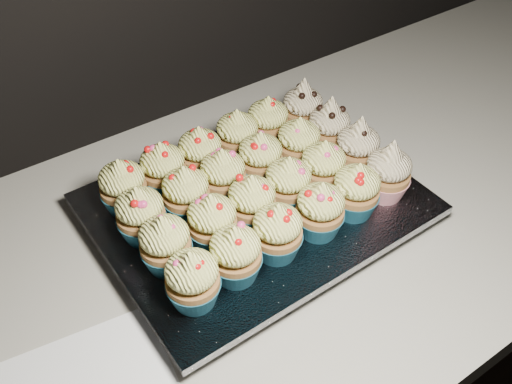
% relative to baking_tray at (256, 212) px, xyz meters
% --- Properties ---
extents(worktop, '(2.44, 0.64, 0.04)m').
position_rel_baking_tray_xyz_m(worktop, '(-0.08, -0.01, -0.03)').
color(worktop, beige).
rests_on(worktop, cabinet).
extents(baking_tray, '(0.39, 0.30, 0.02)m').
position_rel_baking_tray_xyz_m(baking_tray, '(0.00, 0.00, 0.00)').
color(baking_tray, black).
rests_on(baking_tray, worktop).
extents(foil_lining, '(0.43, 0.33, 0.01)m').
position_rel_baking_tray_xyz_m(foil_lining, '(-0.00, 0.00, 0.02)').
color(foil_lining, silver).
rests_on(foil_lining, baking_tray).
extents(cupcake_0, '(0.06, 0.06, 0.08)m').
position_rel_baking_tray_xyz_m(cupcake_0, '(-0.15, -0.10, 0.06)').
color(cupcake_0, '#185971').
rests_on(cupcake_0, foil_lining).
extents(cupcake_1, '(0.06, 0.06, 0.08)m').
position_rel_baking_tray_xyz_m(cupcake_1, '(-0.09, -0.09, 0.06)').
color(cupcake_1, '#185971').
rests_on(cupcake_1, foil_lining).
extents(cupcake_2, '(0.06, 0.06, 0.08)m').
position_rel_baking_tray_xyz_m(cupcake_2, '(-0.03, -0.09, 0.06)').
color(cupcake_2, '#185971').
rests_on(cupcake_2, foil_lining).
extents(cupcake_3, '(0.06, 0.06, 0.08)m').
position_rel_baking_tray_xyz_m(cupcake_3, '(0.03, -0.09, 0.06)').
color(cupcake_3, '#185971').
rests_on(cupcake_3, foil_lining).
extents(cupcake_4, '(0.06, 0.06, 0.08)m').
position_rel_baking_tray_xyz_m(cupcake_4, '(0.10, -0.09, 0.06)').
color(cupcake_4, '#185971').
rests_on(cupcake_4, foil_lining).
extents(cupcake_5, '(0.06, 0.06, 0.10)m').
position_rel_baking_tray_xyz_m(cupcake_5, '(0.15, -0.09, 0.06)').
color(cupcake_5, red).
rests_on(cupcake_5, foil_lining).
extents(cupcake_6, '(0.06, 0.06, 0.08)m').
position_rel_baking_tray_xyz_m(cupcake_6, '(-0.15, -0.03, 0.06)').
color(cupcake_6, '#185971').
rests_on(cupcake_6, foil_lining).
extents(cupcake_7, '(0.06, 0.06, 0.08)m').
position_rel_baking_tray_xyz_m(cupcake_7, '(-0.09, -0.03, 0.06)').
color(cupcake_7, '#185971').
rests_on(cupcake_7, foil_lining).
extents(cupcake_8, '(0.06, 0.06, 0.08)m').
position_rel_baking_tray_xyz_m(cupcake_8, '(-0.03, -0.03, 0.06)').
color(cupcake_8, '#185971').
rests_on(cupcake_8, foil_lining).
extents(cupcake_9, '(0.06, 0.06, 0.08)m').
position_rel_baking_tray_xyz_m(cupcake_9, '(0.03, -0.03, 0.06)').
color(cupcake_9, '#185971').
rests_on(cupcake_9, foil_lining).
extents(cupcake_10, '(0.06, 0.06, 0.08)m').
position_rel_baking_tray_xyz_m(cupcake_10, '(0.09, -0.03, 0.06)').
color(cupcake_10, '#185971').
rests_on(cupcake_10, foil_lining).
extents(cupcake_11, '(0.06, 0.06, 0.10)m').
position_rel_baking_tray_xyz_m(cupcake_11, '(0.15, -0.03, 0.06)').
color(cupcake_11, red).
rests_on(cupcake_11, foil_lining).
extents(cupcake_12, '(0.06, 0.06, 0.08)m').
position_rel_baking_tray_xyz_m(cupcake_12, '(-0.15, 0.03, 0.06)').
color(cupcake_12, '#185971').
rests_on(cupcake_12, foil_lining).
extents(cupcake_13, '(0.06, 0.06, 0.08)m').
position_rel_baking_tray_xyz_m(cupcake_13, '(-0.09, 0.03, 0.06)').
color(cupcake_13, '#185971').
rests_on(cupcake_13, foil_lining).
extents(cupcake_14, '(0.06, 0.06, 0.08)m').
position_rel_baking_tray_xyz_m(cupcake_14, '(-0.03, 0.03, 0.06)').
color(cupcake_14, '#185971').
rests_on(cupcake_14, foil_lining).
extents(cupcake_15, '(0.06, 0.06, 0.08)m').
position_rel_baking_tray_xyz_m(cupcake_15, '(0.03, 0.03, 0.06)').
color(cupcake_15, '#185971').
rests_on(cupcake_15, foil_lining).
extents(cupcake_16, '(0.06, 0.06, 0.08)m').
position_rel_baking_tray_xyz_m(cupcake_16, '(0.09, 0.03, 0.06)').
color(cupcake_16, '#185971').
rests_on(cupcake_16, foil_lining).
extents(cupcake_17, '(0.06, 0.06, 0.10)m').
position_rel_baking_tray_xyz_m(cupcake_17, '(0.15, 0.03, 0.06)').
color(cupcake_17, red).
rests_on(cupcake_17, foil_lining).
extents(cupcake_18, '(0.06, 0.06, 0.08)m').
position_rel_baking_tray_xyz_m(cupcake_18, '(-0.15, 0.09, 0.06)').
color(cupcake_18, '#185971').
rests_on(cupcake_18, foil_lining).
extents(cupcake_19, '(0.06, 0.06, 0.08)m').
position_rel_baking_tray_xyz_m(cupcake_19, '(-0.09, 0.09, 0.06)').
color(cupcake_19, '#185971').
rests_on(cupcake_19, foil_lining).
extents(cupcake_20, '(0.06, 0.06, 0.08)m').
position_rel_baking_tray_xyz_m(cupcake_20, '(-0.03, 0.09, 0.06)').
color(cupcake_20, '#185971').
rests_on(cupcake_20, foil_lining).
extents(cupcake_21, '(0.06, 0.06, 0.08)m').
position_rel_baking_tray_xyz_m(cupcake_21, '(0.03, 0.09, 0.06)').
color(cupcake_21, '#185971').
rests_on(cupcake_21, foil_lining).
extents(cupcake_22, '(0.06, 0.06, 0.08)m').
position_rel_baking_tray_xyz_m(cupcake_22, '(0.09, 0.10, 0.06)').
color(cupcake_22, '#185971').
rests_on(cupcake_22, foil_lining).
extents(cupcake_23, '(0.06, 0.06, 0.10)m').
position_rel_baking_tray_xyz_m(cupcake_23, '(0.15, 0.09, 0.06)').
color(cupcake_23, red).
rests_on(cupcake_23, foil_lining).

